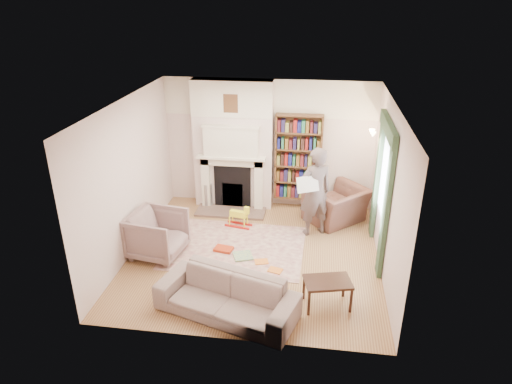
# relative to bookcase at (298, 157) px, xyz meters

# --- Properties ---
(floor) EXTENTS (4.50, 4.50, 0.00)m
(floor) POSITION_rel_bookcase_xyz_m (-0.65, -2.12, -1.18)
(floor) COLOR brown
(floor) RESTS_ON ground
(ceiling) EXTENTS (4.50, 4.50, 0.00)m
(ceiling) POSITION_rel_bookcase_xyz_m (-0.65, -2.12, 1.62)
(ceiling) COLOR white
(ceiling) RESTS_ON wall_back
(wall_back) EXTENTS (4.50, 0.00, 4.50)m
(wall_back) POSITION_rel_bookcase_xyz_m (-0.65, 0.13, 0.22)
(wall_back) COLOR beige
(wall_back) RESTS_ON floor
(wall_front) EXTENTS (4.50, 0.00, 4.50)m
(wall_front) POSITION_rel_bookcase_xyz_m (-0.65, -4.37, 0.22)
(wall_front) COLOR beige
(wall_front) RESTS_ON floor
(wall_left) EXTENTS (0.00, 4.50, 4.50)m
(wall_left) POSITION_rel_bookcase_xyz_m (-2.90, -2.12, 0.22)
(wall_left) COLOR beige
(wall_left) RESTS_ON floor
(wall_right) EXTENTS (0.00, 4.50, 4.50)m
(wall_right) POSITION_rel_bookcase_xyz_m (1.60, -2.12, 0.22)
(wall_right) COLOR beige
(wall_right) RESTS_ON floor
(fireplace) EXTENTS (1.70, 0.58, 2.80)m
(fireplace) POSITION_rel_bookcase_xyz_m (-1.40, -0.07, 0.21)
(fireplace) COLOR beige
(fireplace) RESTS_ON floor
(bookcase) EXTENTS (1.00, 0.24, 1.85)m
(bookcase) POSITION_rel_bookcase_xyz_m (0.00, 0.00, 0.00)
(bookcase) COLOR brown
(bookcase) RESTS_ON floor
(window) EXTENTS (0.02, 0.90, 1.30)m
(window) POSITION_rel_bookcase_xyz_m (1.58, -1.72, 0.27)
(window) COLOR silver
(window) RESTS_ON wall_right
(curtain_left) EXTENTS (0.07, 0.32, 2.40)m
(curtain_left) POSITION_rel_bookcase_xyz_m (1.55, -2.42, 0.02)
(curtain_left) COLOR #354E32
(curtain_left) RESTS_ON floor
(curtain_right) EXTENTS (0.07, 0.32, 2.40)m
(curtain_right) POSITION_rel_bookcase_xyz_m (1.55, -1.02, 0.02)
(curtain_right) COLOR #354E32
(curtain_right) RESTS_ON floor
(pelmet) EXTENTS (0.09, 1.70, 0.24)m
(pelmet) POSITION_rel_bookcase_xyz_m (1.54, -1.72, 1.20)
(pelmet) COLOR #354E32
(pelmet) RESTS_ON wall_right
(wall_sconce) EXTENTS (0.20, 0.24, 0.24)m
(wall_sconce) POSITION_rel_bookcase_xyz_m (1.38, -0.62, 0.72)
(wall_sconce) COLOR gold
(wall_sconce) RESTS_ON wall_right
(rug) EXTENTS (2.59, 2.01, 0.01)m
(rug) POSITION_rel_bookcase_xyz_m (-1.03, -1.92, -1.17)
(rug) COLOR beige
(rug) RESTS_ON floor
(armchair_reading) EXTENTS (1.51, 1.50, 0.74)m
(armchair_reading) POSITION_rel_bookcase_xyz_m (0.85, -0.56, -0.81)
(armchair_reading) COLOR #462725
(armchair_reading) RESTS_ON floor
(armchair_left) EXTENTS (1.05, 1.03, 0.84)m
(armchair_left) POSITION_rel_bookcase_xyz_m (-2.38, -2.36, -0.76)
(armchair_left) COLOR gray
(armchair_left) RESTS_ON floor
(sofa) EXTENTS (2.26, 1.42, 0.62)m
(sofa) POSITION_rel_bookcase_xyz_m (-0.81, -3.83, -0.87)
(sofa) COLOR #A29886
(sofa) RESTS_ON floor
(man_reading) EXTENTS (0.78, 0.68, 1.80)m
(man_reading) POSITION_rel_bookcase_xyz_m (0.40, -1.16, -0.27)
(man_reading) COLOR #564745
(man_reading) RESTS_ON floor
(newspaper) EXTENTS (0.44, 0.30, 0.29)m
(newspaper) POSITION_rel_bookcase_xyz_m (0.25, -1.36, -0.03)
(newspaper) COLOR silver
(newspaper) RESTS_ON man_reading
(coffee_table) EXTENTS (0.79, 0.60, 0.45)m
(coffee_table) POSITION_rel_bookcase_xyz_m (0.67, -3.42, -0.95)
(coffee_table) COLOR #381B13
(coffee_table) RESTS_ON floor
(paraffin_heater) EXTENTS (0.29, 0.29, 0.55)m
(paraffin_heater) POSITION_rel_bookcase_xyz_m (-1.98, -0.23, -0.90)
(paraffin_heater) COLOR #B4B5BC
(paraffin_heater) RESTS_ON floor
(rocking_horse) EXTENTS (0.57, 0.32, 0.47)m
(rocking_horse) POSITION_rel_bookcase_xyz_m (-1.12, -1.10, -0.94)
(rocking_horse) COLOR #FFFA2A
(rocking_horse) RESTS_ON rug
(board_game) EXTENTS (0.43, 0.43, 0.03)m
(board_game) POSITION_rel_bookcase_xyz_m (-0.84, -2.25, -1.15)
(board_game) COLOR #E6DE51
(board_game) RESTS_ON rug
(game_box_lid) EXTENTS (0.37, 0.28, 0.06)m
(game_box_lid) POSITION_rel_bookcase_xyz_m (-1.23, -2.08, -1.14)
(game_box_lid) COLOR #AF3114
(game_box_lid) RESTS_ON rug
(comic_annuals) EXTENTS (0.55, 0.48, 0.02)m
(comic_annuals) POSITION_rel_bookcase_xyz_m (-0.34, -2.49, -1.16)
(comic_annuals) COLOR red
(comic_annuals) RESTS_ON rug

